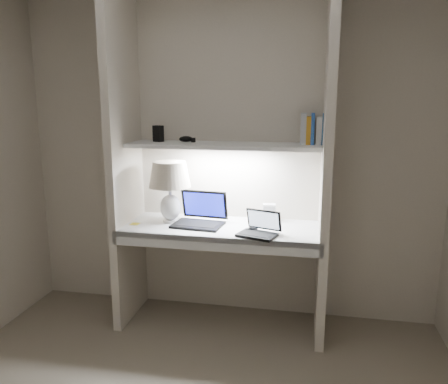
% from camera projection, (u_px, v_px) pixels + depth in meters
% --- Properties ---
extents(back_wall, '(3.20, 0.01, 2.50)m').
position_uv_depth(back_wall, '(228.00, 156.00, 3.36)').
color(back_wall, beige).
rests_on(back_wall, floor).
extents(alcove_panel_left, '(0.06, 0.55, 2.50)m').
position_uv_depth(alcove_panel_left, '(125.00, 158.00, 3.23)').
color(alcove_panel_left, beige).
rests_on(alcove_panel_left, floor).
extents(alcove_panel_right, '(0.06, 0.55, 2.50)m').
position_uv_depth(alcove_panel_right, '(326.00, 164.00, 2.96)').
color(alcove_panel_right, beige).
rests_on(alcove_panel_right, floor).
extents(desk, '(1.40, 0.55, 0.04)m').
position_uv_depth(desk, '(221.00, 228.00, 3.20)').
color(desk, white).
rests_on(desk, alcove_panel_left).
extents(desk_apron, '(1.46, 0.03, 0.10)m').
position_uv_depth(desk_apron, '(214.00, 244.00, 2.95)').
color(desk_apron, silver).
rests_on(desk_apron, desk).
extents(shelf, '(1.40, 0.36, 0.03)m').
position_uv_depth(shelf, '(224.00, 145.00, 3.16)').
color(shelf, silver).
rests_on(shelf, back_wall).
extents(strip_light, '(0.60, 0.04, 0.02)m').
position_uv_depth(strip_light, '(224.00, 148.00, 3.17)').
color(strip_light, white).
rests_on(strip_light, shelf).
extents(table_lamp, '(0.31, 0.31, 0.46)m').
position_uv_depth(table_lamp, '(170.00, 182.00, 3.23)').
color(table_lamp, white).
rests_on(table_lamp, desk).
extents(laptop_main, '(0.39, 0.34, 0.24)m').
position_uv_depth(laptop_main, '(200.00, 217.00, 3.23)').
color(laptop_main, black).
rests_on(laptop_main, desk).
extents(laptop_netbook, '(0.31, 0.29, 0.16)m').
position_uv_depth(laptop_netbook, '(260.00, 229.00, 2.98)').
color(laptop_netbook, black).
rests_on(laptop_netbook, desk).
extents(speaker, '(0.11, 0.08, 0.13)m').
position_uv_depth(speaker, '(269.00, 213.00, 3.30)').
color(speaker, silver).
rests_on(speaker, desk).
extents(mouse, '(0.10, 0.08, 0.03)m').
position_uv_depth(mouse, '(252.00, 229.00, 3.06)').
color(mouse, black).
rests_on(mouse, desk).
extents(cable_coil, '(0.14, 0.14, 0.01)m').
position_uv_depth(cable_coil, '(203.00, 225.00, 3.20)').
color(cable_coil, black).
rests_on(cable_coil, desk).
extents(sticky_note, '(0.07, 0.07, 0.00)m').
position_uv_depth(sticky_note, '(135.00, 224.00, 3.24)').
color(sticky_note, yellow).
rests_on(sticky_note, desk).
extents(book_row, '(0.21, 0.14, 0.22)m').
position_uv_depth(book_row, '(315.00, 130.00, 3.08)').
color(book_row, silver).
rests_on(book_row, shelf).
extents(shelf_box, '(0.08, 0.07, 0.12)m').
position_uv_depth(shelf_box, '(158.00, 134.00, 3.28)').
color(shelf_box, black).
rests_on(shelf_box, shelf).
extents(shelf_gadget, '(0.13, 0.11, 0.04)m').
position_uv_depth(shelf_gadget, '(186.00, 139.00, 3.25)').
color(shelf_gadget, black).
rests_on(shelf_gadget, shelf).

